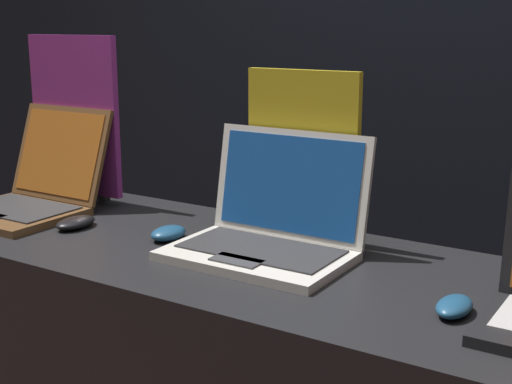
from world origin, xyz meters
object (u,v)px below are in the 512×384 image
object	(u,v)px
promo_stand_middle	(302,160)
mouse_back	(454,306)
mouse_front	(76,223)
laptop_middle	(270,227)
laptop_front	(32,189)
promo_stand_front	(75,123)
mouse_middle	(168,233)

from	to	relation	value
promo_stand_middle	mouse_back	distance (m)	0.56
mouse_front	laptop_middle	distance (m)	0.53
laptop_front	mouse_back	size ratio (longest dim) A/B	3.47
promo_stand_middle	mouse_back	world-z (taller)	promo_stand_middle
promo_stand_middle	promo_stand_front	bearing A→B (deg)	-178.98
laptop_middle	mouse_front	bearing A→B (deg)	-170.27
mouse_back	laptop_middle	bearing A→B (deg)	165.53
laptop_front	promo_stand_middle	bearing A→B (deg)	13.97
laptop_front	promo_stand_front	xyz separation A→B (m)	(0.00, 0.17, 0.16)
laptop_middle	promo_stand_middle	size ratio (longest dim) A/B	0.98
mouse_front	mouse_middle	size ratio (longest dim) A/B	1.16
mouse_back	promo_stand_front	bearing A→B (deg)	168.17
promo_stand_front	mouse_middle	xyz separation A→B (m)	(0.48, -0.17, -0.21)
promo_stand_front	promo_stand_middle	size ratio (longest dim) A/B	1.18
promo_stand_front	mouse_middle	size ratio (longest dim) A/B	4.74
laptop_front	promo_stand_middle	distance (m)	0.77
promo_stand_middle	mouse_back	xyz separation A→B (m)	(0.46, -0.26, -0.18)
promo_stand_front	laptop_middle	world-z (taller)	promo_stand_front
promo_stand_front	laptop_middle	xyz separation A→B (m)	(0.74, -0.13, -0.16)
laptop_middle	mouse_back	distance (m)	0.48
promo_stand_front	promo_stand_middle	world-z (taller)	promo_stand_front
laptop_middle	mouse_middle	size ratio (longest dim) A/B	3.95
promo_stand_middle	mouse_front	bearing A→B (deg)	-155.77
laptop_front	mouse_back	xyz separation A→B (m)	(1.20, -0.08, -0.05)
mouse_front	promo_stand_middle	xyz separation A→B (m)	(0.52, 0.24, 0.18)
promo_stand_front	promo_stand_middle	distance (m)	0.74
mouse_front	mouse_middle	xyz separation A→B (m)	(0.26, 0.05, 0.00)
laptop_middle	promo_stand_middle	distance (m)	0.19
laptop_middle	mouse_back	bearing A→B (deg)	-14.47
mouse_middle	promo_stand_middle	size ratio (longest dim) A/B	0.25
promo_stand_middle	laptop_middle	bearing A→B (deg)	-90.00
mouse_front	mouse_middle	world-z (taller)	mouse_middle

